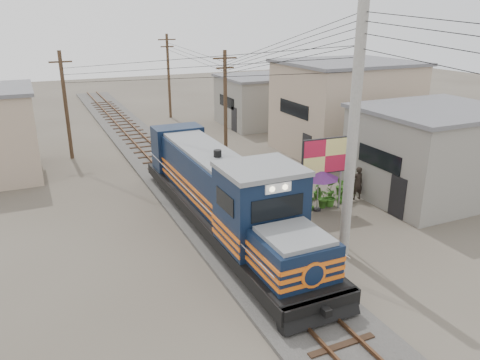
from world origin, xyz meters
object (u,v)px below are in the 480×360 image
locomotive (223,194)px  billboard (325,158)px  vendor (357,183)px  market_umbrella (319,174)px

locomotive → billboard: (5.18, -0.05, 1.02)m
locomotive → vendor: 7.77m
locomotive → market_umbrella: bearing=1.1°
locomotive → market_umbrella: size_ratio=6.28×
billboard → vendor: billboard is taller
billboard → market_umbrella: size_ratio=1.47×
market_umbrella → vendor: market_umbrella is taller
billboard → market_umbrella: billboard is taller
billboard → vendor: size_ratio=2.08×
locomotive → vendor: bearing=3.8°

